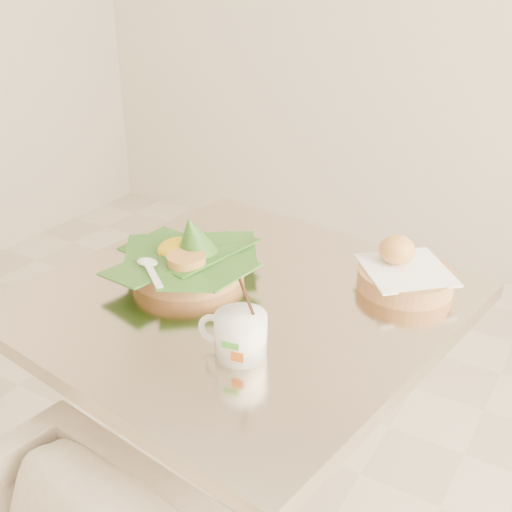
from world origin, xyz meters
The scene contains 4 objects.
cafe_table centered at (0.12, 0.01, 0.53)m, with size 0.79×0.79×0.75m.
rice_basket centered at (-0.01, 0.03, 0.79)m, with size 0.27×0.27×0.13m.
bread_basket centered at (0.36, 0.19, 0.78)m, with size 0.21×0.21×0.09m.
coffee_mug centered at (0.22, -0.14, 0.79)m, with size 0.11×0.08×0.14m.
Camera 1 is at (0.67, -0.83, 1.32)m, focal length 45.00 mm.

